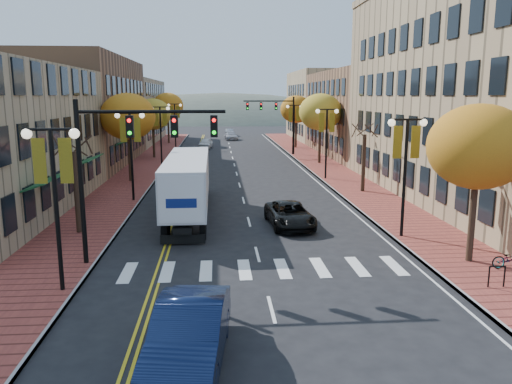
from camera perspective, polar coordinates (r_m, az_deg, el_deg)
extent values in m
plane|color=black|center=(19.24, 1.13, -10.83)|extent=(200.00, 200.00, 0.00)
cube|color=brown|center=(51.29, -12.55, 2.79)|extent=(4.00, 85.00, 0.15)
cube|color=brown|center=(51.90, 7.56, 3.05)|extent=(4.00, 85.00, 0.15)
cube|color=brown|center=(55.92, -20.51, 8.60)|extent=(12.00, 24.00, 11.00)
cube|color=#9E8966|center=(80.28, -15.59, 8.87)|extent=(12.00, 26.00, 9.50)
cube|color=#997F5B|center=(39.39, 26.96, 10.32)|extent=(15.00, 28.00, 15.00)
cube|color=brown|center=(63.16, 14.42, 8.69)|extent=(15.00, 24.00, 10.00)
cube|color=#9E8966|center=(84.27, 9.59, 9.71)|extent=(15.00, 20.00, 11.00)
cylinder|color=#382619|center=(27.22, -19.80, -0.04)|extent=(0.28, 0.28, 4.20)
cylinder|color=#382619|center=(42.65, -14.25, 4.52)|extent=(0.28, 0.28, 4.90)
ellipsoid|color=orange|center=(42.44, -14.43, 8.36)|extent=(4.48, 4.48, 3.81)
cylinder|color=#382619|center=(58.42, -11.63, 6.12)|extent=(0.28, 0.28, 4.55)
ellipsoid|color=gold|center=(58.27, -11.73, 8.71)|extent=(4.16, 4.16, 3.54)
cylinder|color=#382619|center=(76.26, -9.98, 7.45)|extent=(0.28, 0.28, 5.04)
ellipsoid|color=orange|center=(76.14, -10.06, 9.66)|extent=(4.61, 4.61, 3.92)
cylinder|color=#382619|center=(23.01, 23.55, -1.80)|extent=(0.28, 0.28, 4.55)
ellipsoid|color=orange|center=(22.61, 24.07, 4.76)|extent=(4.16, 4.16, 3.54)
cylinder|color=#382619|center=(37.68, 12.19, 3.26)|extent=(0.28, 0.28, 4.20)
cylinder|color=#382619|center=(53.08, 7.29, 5.97)|extent=(0.28, 0.28, 4.90)
ellipsoid|color=gold|center=(52.91, 7.37, 9.06)|extent=(4.48, 4.48, 3.81)
cylinder|color=#382619|center=(68.79, 4.59, 7.09)|extent=(0.28, 0.28, 4.76)
ellipsoid|color=orange|center=(68.65, 4.62, 9.40)|extent=(4.35, 4.35, 3.70)
cylinder|color=black|center=(19.14, -21.81, -2.34)|extent=(0.16, 0.16, 6.00)
cylinder|color=black|center=(18.72, -22.46, 6.64)|extent=(1.60, 0.10, 0.10)
sphere|color=#FFF2CC|center=(18.99, -24.74, 6.06)|extent=(0.36, 0.36, 0.36)
sphere|color=#FFF2CC|center=(18.50, -20.06, 6.30)|extent=(0.36, 0.36, 0.36)
cube|color=gold|center=(18.96, -23.52, 3.26)|extent=(0.45, 0.03, 1.60)
cube|color=gold|center=(18.69, -20.90, 3.35)|extent=(0.45, 0.03, 1.60)
cylinder|color=black|center=(34.52, -14.03, 3.75)|extent=(0.16, 0.16, 6.00)
cylinder|color=black|center=(34.28, -14.26, 8.73)|extent=(1.60, 0.10, 0.10)
sphere|color=#FFF2CC|center=(34.43, -15.58, 8.42)|extent=(0.36, 0.36, 0.36)
sphere|color=#FFF2CC|center=(34.16, -12.91, 8.53)|extent=(0.36, 0.36, 0.36)
cube|color=gold|center=(34.42, -14.92, 6.87)|extent=(0.45, 0.03, 1.60)
cube|color=gold|center=(34.27, -13.43, 6.92)|extent=(0.45, 0.03, 1.60)
cylinder|color=black|center=(52.26, -10.82, 6.23)|extent=(0.16, 0.16, 6.00)
cylinder|color=black|center=(52.11, -10.93, 9.52)|extent=(1.60, 0.10, 0.10)
sphere|color=#FFF2CC|center=(52.21, -11.81, 9.32)|extent=(0.36, 0.36, 0.36)
sphere|color=#FFF2CC|center=(52.03, -10.04, 9.38)|extent=(0.36, 0.36, 0.36)
cube|color=gold|center=(52.20, -11.39, 8.30)|extent=(0.45, 0.03, 1.60)
cube|color=gold|center=(52.10, -10.39, 8.33)|extent=(0.45, 0.03, 1.60)
cylinder|color=black|center=(70.14, -9.22, 7.45)|extent=(0.16, 0.16, 6.00)
cylinder|color=black|center=(70.03, -9.30, 9.90)|extent=(1.60, 0.10, 0.10)
sphere|color=#FFF2CC|center=(70.10, -9.96, 9.75)|extent=(0.36, 0.36, 0.36)
sphere|color=#FFF2CC|center=(69.97, -8.63, 9.79)|extent=(0.36, 0.36, 0.36)
cube|color=gold|center=(70.09, -9.64, 8.99)|extent=(0.45, 0.03, 1.60)
cube|color=gold|center=(70.02, -8.90, 9.01)|extent=(0.45, 0.03, 1.60)
cylinder|color=black|center=(25.86, 16.60, 1.29)|extent=(0.16, 0.16, 6.00)
cylinder|color=black|center=(25.55, 16.97, 7.93)|extent=(1.60, 0.10, 0.10)
sphere|color=#FFF2CC|center=(25.27, 15.24, 7.65)|extent=(0.36, 0.36, 0.36)
sphere|color=#FFF2CC|center=(25.85, 18.61, 7.53)|extent=(0.36, 0.36, 0.36)
cube|color=gold|center=(25.46, 15.88, 5.50)|extent=(0.45, 0.03, 1.60)
cube|color=gold|center=(25.79, 17.77, 5.46)|extent=(0.45, 0.03, 1.60)
cylinder|color=black|center=(43.00, 8.03, 5.33)|extent=(0.16, 0.16, 6.00)
cylinder|color=black|center=(42.81, 8.14, 9.33)|extent=(1.60, 0.10, 0.10)
sphere|color=#FFF2CC|center=(42.65, 7.07, 9.15)|extent=(0.36, 0.36, 0.36)
sphere|color=#FFF2CC|center=(42.99, 9.19, 9.11)|extent=(0.36, 0.36, 0.36)
cube|color=gold|center=(42.76, 7.51, 7.87)|extent=(0.45, 0.03, 1.60)
cube|color=gold|center=(42.95, 8.69, 7.85)|extent=(0.45, 0.03, 1.60)
cylinder|color=black|center=(60.64, 4.37, 7.02)|extent=(0.16, 0.16, 6.00)
cylinder|color=black|center=(60.50, 4.41, 9.86)|extent=(1.60, 0.10, 0.10)
sphere|color=#FFF2CC|center=(60.39, 3.65, 9.72)|extent=(0.36, 0.36, 0.36)
sphere|color=#FFF2CC|center=(60.64, 5.17, 9.71)|extent=(0.36, 0.36, 0.36)
cube|color=gold|center=(60.47, 3.97, 8.82)|extent=(0.45, 0.03, 1.60)
cube|color=gold|center=(60.61, 4.82, 8.81)|extent=(0.45, 0.03, 1.60)
cylinder|color=black|center=(21.84, -19.36, 0.74)|extent=(0.20, 0.20, 7.00)
cylinder|color=black|center=(20.96, -11.84, 8.98)|extent=(6.00, 0.14, 0.14)
cube|color=black|center=(21.12, -14.22, 7.26)|extent=(0.30, 0.25, 0.90)
sphere|color=#FF0C0C|center=(20.97, -14.31, 7.92)|extent=(0.16, 0.16, 0.16)
cube|color=black|center=(20.89, -9.31, 7.41)|extent=(0.30, 0.25, 0.90)
sphere|color=#FF0C0C|center=(20.74, -9.36, 8.08)|extent=(0.16, 0.16, 0.16)
cube|color=black|center=(20.82, -4.82, 7.50)|extent=(0.30, 0.25, 0.90)
sphere|color=#FF0C0C|center=(20.67, -4.84, 8.17)|extent=(0.16, 0.16, 0.16)
cylinder|color=black|center=(60.59, 4.28, 7.50)|extent=(0.20, 0.20, 7.00)
cylinder|color=black|center=(60.10, 1.45, 10.36)|extent=(6.00, 0.14, 0.14)
cube|color=black|center=(60.21, 2.31, 9.78)|extent=(0.30, 0.25, 0.90)
sphere|color=#FF0C0C|center=(60.07, 2.33, 10.02)|extent=(0.16, 0.16, 0.16)
cube|color=black|center=(60.03, 0.58, 9.79)|extent=(0.30, 0.25, 0.90)
sphere|color=#FF0C0C|center=(59.88, 0.59, 10.02)|extent=(0.16, 0.16, 0.16)
cube|color=black|center=(59.90, -0.99, 9.78)|extent=(0.30, 0.25, 0.90)
sphere|color=#FF0C0C|center=(59.76, -0.98, 10.02)|extent=(0.16, 0.16, 0.16)
cube|color=black|center=(29.76, -7.75, -1.50)|extent=(0.98, 11.75, 0.32)
cube|color=silver|center=(29.46, -7.83, 1.50)|extent=(2.43, 11.76, 2.53)
cube|color=black|center=(36.73, -7.24, 2.03)|extent=(2.28, 2.72, 2.26)
cylinder|color=black|center=(25.36, -10.40, -4.52)|extent=(0.32, 0.91, 0.90)
cylinder|color=black|center=(25.24, -6.10, -4.47)|extent=(0.32, 0.91, 0.90)
cylinder|color=black|center=(26.40, -10.18, -3.89)|extent=(0.32, 0.91, 0.90)
cylinder|color=black|center=(26.29, -6.05, -3.84)|extent=(0.32, 0.91, 0.90)
cylinder|color=black|center=(35.89, -8.78, 0.09)|extent=(0.32, 0.91, 0.90)
cylinder|color=black|center=(35.81, -5.75, 0.14)|extent=(0.32, 0.91, 0.90)
cylinder|color=black|center=(37.84, -8.58, 0.66)|extent=(0.32, 0.91, 0.90)
cylinder|color=black|center=(37.76, -5.71, 0.71)|extent=(0.32, 0.91, 0.90)
imported|color=#0C1633|center=(14.01, -7.62, -15.78)|extent=(2.35, 5.41, 1.73)
imported|color=black|center=(27.65, 3.87, -2.60)|extent=(2.56, 4.96, 1.34)
imported|color=silver|center=(69.12, -5.77, 5.56)|extent=(2.16, 4.24, 1.38)
imported|color=#A9A7AF|center=(82.12, -2.89, 6.44)|extent=(2.13, 4.73, 1.35)
imported|color=#B4B5BC|center=(90.22, -3.03, 6.82)|extent=(1.58, 3.94, 1.27)
imported|color=gray|center=(23.14, 27.11, -6.81)|extent=(1.58, 0.60, 0.82)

